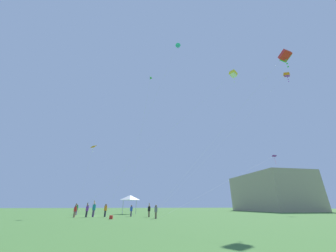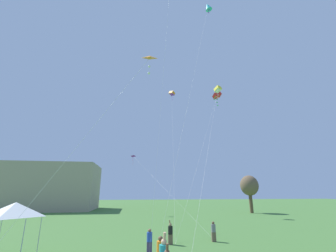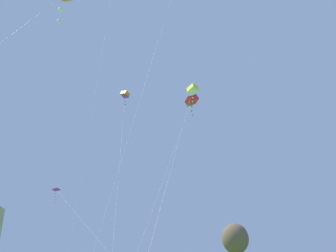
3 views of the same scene
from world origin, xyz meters
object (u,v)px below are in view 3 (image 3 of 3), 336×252
object	(u,v)px
kite_purple_delta_6	(57,191)
kite_orange_box_2	(125,95)
kite_yellow_box_3	(193,89)
kite_red_box_1	(192,101)

from	to	relation	value
kite_purple_delta_6	kite_orange_box_2	bearing A→B (deg)	2.43
kite_orange_box_2	kite_yellow_box_3	bearing A→B (deg)	-72.16
kite_red_box_1	kite_yellow_box_3	bearing A→B (deg)	-110.54
kite_yellow_box_3	kite_purple_delta_6	size ratio (longest dim) A/B	0.87
kite_red_box_1	kite_purple_delta_6	xyz separation A→B (m)	(-14.78, 7.05, -10.68)
kite_orange_box_2	kite_yellow_box_3	xyz separation A→B (m)	(4.60, -14.28, -5.48)
kite_red_box_1	kite_yellow_box_3	distance (m)	7.70
kite_red_box_1	kite_purple_delta_6	world-z (taller)	kite_red_box_1
kite_orange_box_2	kite_purple_delta_6	distance (m)	15.88
kite_orange_box_2	kite_yellow_box_3	size ratio (longest dim) A/B	1.19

